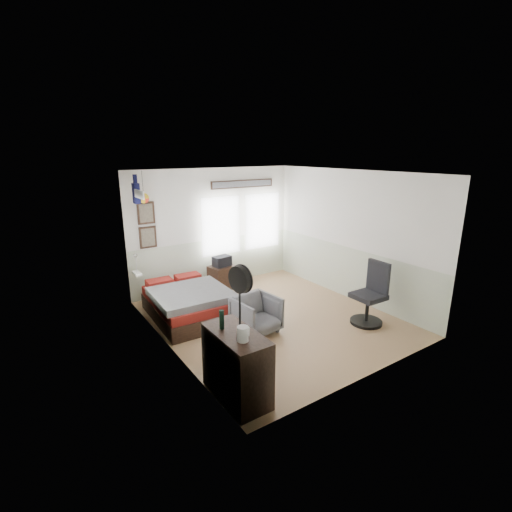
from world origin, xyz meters
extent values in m
cube|color=#A37F56|center=(0.00, 0.00, -0.01)|extent=(4.00, 4.50, 0.01)
cube|color=silver|center=(0.00, 2.25, 1.35)|extent=(4.00, 0.02, 2.70)
cube|color=silver|center=(0.00, -2.25, 1.35)|extent=(4.00, 0.02, 2.70)
cube|color=silver|center=(-2.00, 0.00, 1.35)|extent=(0.02, 4.50, 2.70)
cube|color=silver|center=(2.00, 0.00, 1.35)|extent=(0.02, 4.50, 2.70)
cube|color=white|center=(0.00, 0.00, 2.70)|extent=(4.00, 4.50, 0.02)
cube|color=beige|center=(0.00, 2.24, 0.55)|extent=(4.00, 0.01, 1.10)
cube|color=beige|center=(-1.99, 0.00, 0.55)|extent=(0.01, 4.50, 1.10)
cube|color=beige|center=(1.99, 0.00, 0.55)|extent=(0.01, 4.50, 1.10)
cube|color=silver|center=(-1.96, 0.55, 1.45)|extent=(0.03, 2.20, 1.35)
cube|color=silver|center=(0.15, 2.21, 1.40)|extent=(0.95, 0.03, 1.30)
cube|color=silver|center=(1.30, 2.21, 1.40)|extent=(0.95, 0.03, 1.30)
cube|color=#35231B|center=(-1.55, 2.21, 1.35)|extent=(0.35, 0.03, 0.45)
cube|color=#35231B|center=(-1.55, 2.21, 1.85)|extent=(0.35, 0.03, 0.45)
cube|color=#7F7259|center=(-1.55, 2.20, 1.35)|extent=(0.27, 0.01, 0.37)
cube|color=#7F7259|center=(-1.55, 2.20, 1.85)|extent=(0.27, 0.01, 0.37)
cube|color=#35231B|center=(0.75, 2.21, 2.32)|extent=(1.65, 0.03, 0.18)
cube|color=gray|center=(0.75, 2.20, 2.32)|extent=(1.58, 0.01, 0.13)
cube|color=white|center=(-1.97, 1.15, 2.35)|extent=(0.02, 0.48, 0.14)
sphere|color=red|center=(-1.65, 1.95, 2.18)|extent=(0.20, 0.20, 0.20)
cube|color=black|center=(-1.28, 0.97, 0.15)|extent=(1.34, 1.87, 0.29)
cube|color=maroon|center=(-1.28, 0.97, 0.37)|extent=(1.30, 1.83, 0.16)
cube|color=#5C5C5C|center=(-1.28, 0.77, 0.52)|extent=(1.38, 1.32, 0.13)
cube|color=maroon|center=(-1.58, 1.70, 0.52)|extent=(0.51, 0.33, 0.13)
cube|color=maroon|center=(-0.98, 1.70, 0.52)|extent=(0.51, 0.33, 0.13)
cube|color=black|center=(-1.74, -1.60, 0.45)|extent=(0.48, 1.00, 0.90)
imported|color=#616161|center=(-0.54, -0.27, 0.32)|extent=(0.76, 0.78, 0.65)
cube|color=black|center=(-0.02, 1.89, 0.28)|extent=(0.61, 0.52, 0.55)
cylinder|color=black|center=(1.31, -1.13, 0.03)|extent=(0.58, 0.58, 0.06)
cylinder|color=black|center=(1.31, -1.13, 0.28)|extent=(0.07, 0.07, 0.44)
cube|color=#25262A|center=(1.31, -1.13, 0.53)|extent=(0.52, 0.52, 0.09)
cube|color=#25262A|center=(1.54, -1.13, 0.87)|extent=(0.08, 0.47, 0.58)
cylinder|color=silver|center=(-1.77, -1.82, 0.99)|extent=(0.14, 0.14, 0.18)
cube|color=silver|center=(-1.69, -1.82, 1.00)|extent=(0.02, 0.02, 0.11)
cylinder|color=black|center=(-1.83, -1.40, 1.02)|extent=(0.06, 0.06, 0.25)
cylinder|color=black|center=(-1.69, -1.62, 1.23)|extent=(0.03, 0.03, 0.67)
cylinder|color=black|center=(-1.69, -1.62, 1.59)|extent=(0.12, 0.34, 0.33)
cylinder|color=black|center=(-1.65, -1.62, 1.59)|extent=(0.08, 0.36, 0.36)
cube|color=black|center=(-0.02, 1.89, 0.66)|extent=(0.42, 0.31, 0.23)
camera|label=1|loc=(-3.83, -5.16, 3.06)|focal=26.00mm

